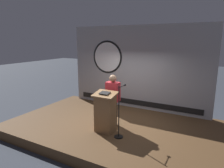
# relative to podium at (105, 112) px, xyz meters

# --- Properties ---
(ground_plane) EXTENTS (40.00, 40.00, 0.00)m
(ground_plane) POSITION_rel_podium_xyz_m (-0.04, 0.54, -0.88)
(ground_plane) COLOR #383D47
(stage_platform) EXTENTS (6.40, 4.00, 0.30)m
(stage_platform) POSITION_rel_podium_xyz_m (-0.04, 0.54, -0.73)
(stage_platform) COLOR brown
(stage_platform) RESTS_ON ground
(banner_display) EXTENTS (5.46, 0.12, 3.12)m
(banner_display) POSITION_rel_podium_xyz_m (-0.08, 2.39, 0.98)
(banner_display) COLOR #9E9EA3
(banner_display) RESTS_ON stage_platform
(podium) EXTENTS (0.64, 0.50, 1.18)m
(podium) POSITION_rel_podium_xyz_m (0.00, 0.00, 0.00)
(podium) COLOR olive
(podium) RESTS_ON stage_platform
(speaker_person) EXTENTS (0.40, 0.26, 1.58)m
(speaker_person) POSITION_rel_podium_xyz_m (-0.01, 0.48, 0.23)
(speaker_person) COLOR black
(speaker_person) RESTS_ON stage_platform
(microphone_stand) EXTENTS (0.24, 0.51, 1.43)m
(microphone_stand) POSITION_rel_podium_xyz_m (0.50, -0.10, -0.08)
(microphone_stand) COLOR black
(microphone_stand) RESTS_ON stage_platform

